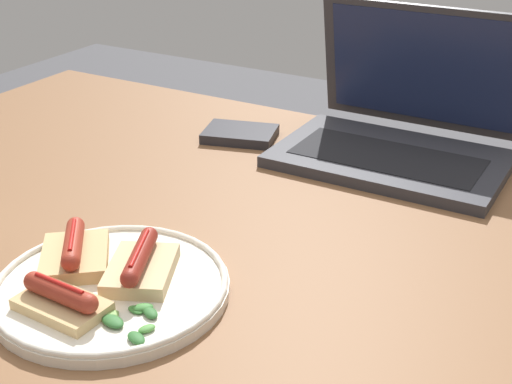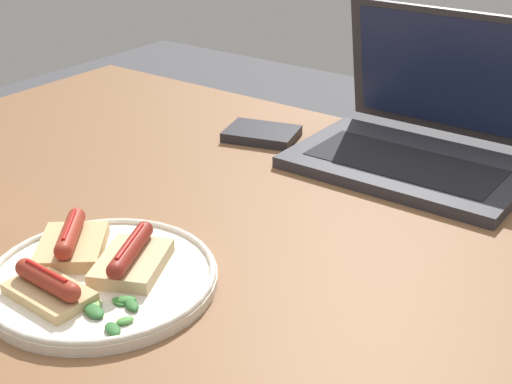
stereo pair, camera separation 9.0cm
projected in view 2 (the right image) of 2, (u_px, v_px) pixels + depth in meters
name	position (u px, v px, depth m)	size (l,w,h in m)	color
desk	(258.00, 274.00, 0.98)	(1.48, 0.87, 0.77)	brown
laptop	(420.00, 138.00, 1.12)	(0.35, 0.27, 0.23)	#2D2D33
plate	(102.00, 277.00, 0.82)	(0.27, 0.27, 0.02)	silver
sausage_toast_left	(132.00, 258.00, 0.82)	(0.11, 0.12, 0.04)	#D6B784
sausage_toast_middle	(48.00, 287.00, 0.77)	(0.10, 0.06, 0.04)	tan
sausage_toast_right	(71.00, 242.00, 0.85)	(0.12, 0.13, 0.04)	tan
salad_pile	(111.00, 311.00, 0.75)	(0.07, 0.07, 0.01)	#387A33
external_drive	(262.00, 134.00, 1.23)	(0.14, 0.12, 0.02)	#232328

